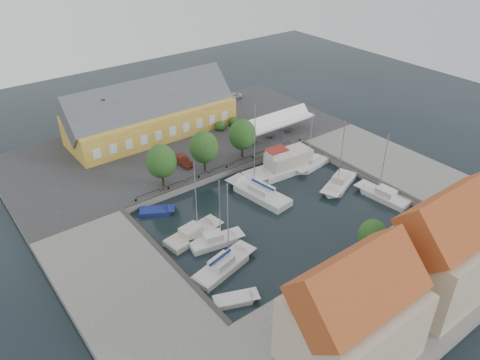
# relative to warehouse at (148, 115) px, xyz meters

# --- Properties ---
(ground) EXTENTS (140.00, 140.00, 0.00)m
(ground) POSITION_rel_warehouse_xyz_m (2.60, -28.36, -4.43)
(ground) COLOR black
(ground) RESTS_ON ground
(north_quay) EXTENTS (56.00, 26.00, 1.00)m
(north_quay) POSITION_rel_warehouse_xyz_m (2.60, -5.36, -3.93)
(north_quay) COLOR #2D2D30
(north_quay) RESTS_ON ground
(west_quay) EXTENTS (12.00, 24.00, 1.00)m
(west_quay) POSITION_rel_warehouse_xyz_m (-19.40, -30.36, -3.93)
(west_quay) COLOR slate
(west_quay) RESTS_ON ground
(east_quay) EXTENTS (12.00, 24.00, 1.00)m
(east_quay) POSITION_rel_warehouse_xyz_m (24.60, -30.36, -3.93)
(east_quay) COLOR slate
(east_quay) RESTS_ON ground
(south_bank) EXTENTS (56.00, 14.00, 1.00)m
(south_bank) POSITION_rel_warehouse_xyz_m (2.60, -49.36, -3.93)
(south_bank) COLOR slate
(south_bank) RESTS_ON ground
(quay_edge_fittings) EXTENTS (56.00, 24.72, 0.40)m
(quay_edge_fittings) POSITION_rel_warehouse_xyz_m (2.62, -23.61, -3.37)
(quay_edge_fittings) COLOR #383533
(quay_edge_fittings) RESTS_ON north_quay
(warehouse) EXTENTS (28.56, 14.00, 9.55)m
(warehouse) POSITION_rel_warehouse_xyz_m (0.00, 0.00, 0.00)
(warehouse) COLOR gold
(warehouse) RESTS_ON north_quay
(tent_canopy) EXTENTS (14.00, 4.00, 2.83)m
(tent_canopy) POSITION_rel_warehouse_xyz_m (16.60, -13.86, -0.74)
(tent_canopy) COLOR white
(tent_canopy) RESTS_ON north_quay
(quay_trees) EXTENTS (18.20, 4.20, 6.30)m
(quay_trees) POSITION_rel_warehouse_xyz_m (0.60, -16.36, 0.45)
(quay_trees) COLOR black
(quay_trees) RESTS_ON north_quay
(car_silver) EXTENTS (4.58, 2.75, 1.46)m
(car_silver) POSITION_rel_warehouse_xyz_m (21.15, 3.98, -2.70)
(car_silver) COLOR #AEB0B6
(car_silver) RESTS_ON north_quay
(car_red) EXTENTS (1.55, 4.12, 1.34)m
(car_red) POSITION_rel_warehouse_xyz_m (-1.06, -12.75, -2.76)
(car_red) COLOR maroon
(car_red) RESTS_ON north_quay
(center_sailboat) EXTENTS (4.45, 10.65, 14.01)m
(center_sailboat) POSITION_rel_warehouse_xyz_m (3.59, -25.50, -4.07)
(center_sailboat) COLOR silver
(center_sailboat) RESTS_ON ground
(trawler) EXTENTS (12.93, 4.66, 5.00)m
(trawler) POSITION_rel_warehouse_xyz_m (11.12, -22.42, -3.41)
(trawler) COLOR silver
(trawler) RESTS_ON ground
(east_boat_a) EXTENTS (7.06, 3.15, 9.91)m
(east_boat_a) POSITION_rel_warehouse_xyz_m (15.31, -23.84, -4.17)
(east_boat_a) COLOR silver
(east_boat_a) RESTS_ON ground
(east_boat_b) EXTENTS (8.42, 5.35, 11.10)m
(east_boat_b) POSITION_rel_warehouse_xyz_m (14.61, -30.35, -4.17)
(east_boat_b) COLOR silver
(east_boat_b) RESTS_ON ground
(east_boat_c) EXTENTS (3.20, 8.10, 10.19)m
(east_boat_c) POSITION_rel_warehouse_xyz_m (16.99, -36.27, -4.17)
(east_boat_c) COLOR silver
(east_boat_c) RESTS_ON ground
(west_boat_b) EXTENTS (8.06, 3.75, 10.72)m
(west_boat_b) POSITION_rel_warehouse_xyz_m (-8.71, -27.69, -4.17)
(west_boat_b) COLOR #BCB5A9
(west_boat_b) RESTS_ON ground
(west_boat_c) EXTENTS (7.02, 3.40, 9.41)m
(west_boat_c) POSITION_rel_warehouse_xyz_m (-7.26, -30.45, -4.17)
(west_boat_c) COLOR silver
(west_boat_c) RESTS_ON ground
(west_boat_d) EXTENTS (8.83, 4.44, 11.43)m
(west_boat_d) POSITION_rel_warehouse_xyz_m (-9.03, -34.62, -4.16)
(west_boat_d) COLOR silver
(west_boat_d) RESTS_ON ground
(launch_sw) EXTENTS (5.10, 3.45, 0.98)m
(launch_sw) POSITION_rel_warehouse_xyz_m (-10.95, -39.42, -4.34)
(launch_sw) COLOR silver
(launch_sw) RESTS_ON ground
(launch_nw) EXTENTS (4.96, 3.92, 0.88)m
(launch_nw) POSITION_rel_warehouse_xyz_m (-9.80, -20.28, -4.34)
(launch_nw) COLOR navy
(launch_nw) RESTS_ON ground
(townhouses) EXTENTS (36.30, 8.50, 12.00)m
(townhouses) POSITION_rel_warehouse_xyz_m (4.52, -51.60, 1.40)
(townhouses) COLOR #BFAF93
(townhouses) RESTS_ON south_bank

